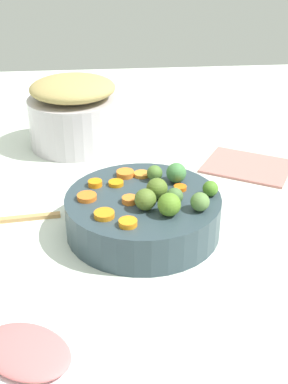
{
  "coord_description": "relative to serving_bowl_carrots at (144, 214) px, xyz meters",
  "views": [
    {
      "loc": [
        0.08,
        0.81,
        0.55
      ],
      "look_at": [
        -0.0,
        -0.01,
        0.1
      ],
      "focal_mm": 46.97,
      "sensor_mm": 36.0,
      "label": 1
    }
  ],
  "objects": [
    {
      "name": "tabletop",
      "position": [
        0.0,
        0.01,
        -0.05
      ],
      "size": [
        2.4,
        2.4,
        0.02
      ],
      "primitive_type": "cube",
      "color": "silver",
      "rests_on": "ground"
    },
    {
      "name": "ham_slice_main",
      "position": [
        0.19,
        0.31,
        -0.02
      ],
      "size": [
        0.17,
        0.16,
        0.02
      ],
      "primitive_type": "ellipsoid",
      "rotation": [
        0.0,
        0.0,
        5.64
      ],
      "color": "#D26A6C",
      "rests_on": "ham_plate"
    },
    {
      "name": "carrot_slice_7",
      "position": [
        -0.07,
        -0.02,
        0.04
      ],
      "size": [
        0.03,
        0.03,
        0.01
      ],
      "primitive_type": "cylinder",
      "rotation": [
        0.0,
        0.0,
        4.22
      ],
      "color": "orange",
      "rests_on": "serving_bowl_carrots"
    },
    {
      "name": "carrot_slice_3",
      "position": [
        0.09,
        -0.05,
        0.04
      ],
      "size": [
        0.03,
        0.03,
        0.01
      ],
      "primitive_type": "cylinder",
      "rotation": [
        0.0,
        0.0,
        0.0
      ],
      "color": "orange",
      "rests_on": "serving_bowl_carrots"
    },
    {
      "name": "metal_pot",
      "position": [
        0.14,
        -0.44,
        0.03
      ],
      "size": [
        0.24,
        0.24,
        0.13
      ],
      "primitive_type": "cylinder",
      "color": "#BEB6BE",
      "rests_on": "tabletop"
    },
    {
      "name": "brussels_sprout_3",
      "position": [
        -0.05,
        0.03,
        0.05
      ],
      "size": [
        0.03,
        0.03,
        0.03
      ],
      "primitive_type": "sphere",
      "color": "#496F37",
      "rests_on": "serving_bowl_carrots"
    },
    {
      "name": "stuffing_mound",
      "position": [
        0.14,
        -0.44,
        0.12
      ],
      "size": [
        0.22,
        0.22,
        0.05
      ],
      "primitive_type": "ellipsoid",
      "color": "tan",
      "rests_on": "metal_pot"
    },
    {
      "name": "ham_plate",
      "position": [
        0.2,
        0.29,
        -0.03
      ],
      "size": [
        0.25,
        0.25,
        0.01
      ],
      "primitive_type": "cylinder",
      "color": "white",
      "rests_on": "tabletop"
    },
    {
      "name": "brussels_sprout_6",
      "position": [
        -0.07,
        -0.05,
        0.06
      ],
      "size": [
        0.04,
        0.04,
        0.04
      ],
      "primitive_type": "sphere",
      "color": "#447E42",
      "rests_on": "serving_bowl_carrots"
    },
    {
      "name": "carrot_slice_4",
      "position": [
        0.04,
        0.1,
        0.04
      ],
      "size": [
        0.04,
        0.04,
        0.01
      ],
      "primitive_type": "cylinder",
      "rotation": [
        0.0,
        0.0,
        2.52
      ],
      "color": "orange",
      "rests_on": "serving_bowl_carrots"
    },
    {
      "name": "brussels_sprout_1",
      "position": [
        -0.03,
        -0.07,
        0.05
      ],
      "size": [
        0.03,
        0.03,
        0.03
      ],
      "primitive_type": "sphere",
      "color": "#507731",
      "rests_on": "serving_bowl_carrots"
    },
    {
      "name": "carrot_slice_8",
      "position": [
        0.05,
        -0.05,
        0.04
      ],
      "size": [
        0.04,
        0.04,
        0.01
      ],
      "primitive_type": "cylinder",
      "rotation": [
        0.0,
        0.0,
        2.55
      ],
      "color": "orange",
      "rests_on": "serving_bowl_carrots"
    },
    {
      "name": "brussels_sprout_4",
      "position": [
        -0.04,
        0.07,
        0.06
      ],
      "size": [
        0.04,
        0.04,
        0.04
      ],
      "primitive_type": "sphere",
      "color": "#578426",
      "rests_on": "serving_bowl_carrots"
    },
    {
      "name": "carrot_slice_0",
      "position": [
        -0.0,
        -0.09,
        0.04
      ],
      "size": [
        0.04,
        0.04,
        0.01
      ],
      "primitive_type": "cylinder",
      "rotation": [
        0.0,
        0.0,
        5.97
      ],
      "color": "orange",
      "rests_on": "serving_bowl_carrots"
    },
    {
      "name": "carrot_slice_1",
      "position": [
        0.11,
        -0.0,
        0.04
      ],
      "size": [
        0.04,
        0.04,
        0.01
      ],
      "primitive_type": "cylinder",
      "rotation": [
        0.0,
        0.0,
        0.13
      ],
      "color": "orange",
      "rests_on": "serving_bowl_carrots"
    },
    {
      "name": "serving_bowl_carrots",
      "position": [
        0.0,
        0.0,
        0.0
      ],
      "size": [
        0.29,
        0.29,
        0.07
      ],
      "primitive_type": "cylinder",
      "color": "#2E3F47",
      "rests_on": "tabletop"
    },
    {
      "name": "brussels_sprout_2",
      "position": [
        0.0,
        0.05,
        0.06
      ],
      "size": [
        0.04,
        0.04,
        0.04
      ],
      "primitive_type": "sphere",
      "color": "#546F2A",
      "rests_on": "serving_bowl_carrots"
    },
    {
      "name": "brussels_sprout_7",
      "position": [
        -0.12,
        0.01,
        0.05
      ],
      "size": [
        0.03,
        0.03,
        0.03
      ],
      "primitive_type": "sphere",
      "color": "#4A7F25",
      "rests_on": "serving_bowl_carrots"
    },
    {
      "name": "dish_towel",
      "position": [
        -0.28,
        -0.25,
        -0.03
      ],
      "size": [
        0.25,
        0.24,
        0.01
      ],
      "primitive_type": "cube",
      "rotation": [
        0.0,
        0.0,
        -0.54
      ],
      "color": "#BA736B",
      "rests_on": "tabletop"
    },
    {
      "name": "brussels_sprout_0",
      "position": [
        -0.09,
        0.06,
        0.05
      ],
      "size": [
        0.03,
        0.03,
        0.03
      ],
      "primitive_type": "sphere",
      "color": "#587F3F",
      "rests_on": "serving_bowl_carrots"
    },
    {
      "name": "carrot_slice_6",
      "position": [
        0.08,
        0.06,
        0.04
      ],
      "size": [
        0.04,
        0.04,
        0.01
      ],
      "primitive_type": "cylinder",
      "rotation": [
        0.0,
        0.0,
        3.27
      ],
      "color": "orange",
      "rests_on": "serving_bowl_carrots"
    },
    {
      "name": "carrot_slice_2",
      "position": [
        0.03,
        -0.09,
        0.04
      ],
      "size": [
        0.05,
        0.05,
        0.01
      ],
      "primitive_type": "cylinder",
      "rotation": [
        0.0,
        0.0,
        2.62
      ],
      "color": "orange",
      "rests_on": "serving_bowl_carrots"
    },
    {
      "name": "carrot_slice_5",
      "position": [
        0.03,
        0.02,
        0.04
      ],
      "size": [
        0.03,
        0.03,
        0.01
      ],
      "primitive_type": "cylinder",
      "rotation": [
        0.0,
        0.0,
        3.09
      ],
      "color": "orange",
      "rests_on": "serving_bowl_carrots"
    },
    {
      "name": "brussels_sprout_5",
      "position": [
        -0.02,
        0.01,
        0.06
      ],
      "size": [
        0.04,
        0.04,
        0.04
      ],
      "primitive_type": "sphere",
      "color": "#536E27",
      "rests_on": "serving_bowl_carrots"
    }
  ]
}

